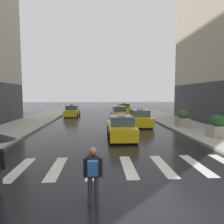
{
  "coord_description": "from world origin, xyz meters",
  "views": [
    {
      "loc": [
        -0.47,
        -5.31,
        3.13
      ],
      "look_at": [
        0.38,
        8.0,
        1.96
      ],
      "focal_mm": 31.56,
      "sensor_mm": 36.0,
      "label": 1
    }
  ],
  "objects_px": {
    "taxi_lead": "(121,128)",
    "taxi_third": "(119,113)",
    "taxi_fourth": "(72,111)",
    "taxi_fifth": "(124,109)",
    "taxi_second": "(140,119)",
    "planter_mid_block": "(183,119)",
    "planter_near_corner": "(217,127)",
    "pedestrian_with_backpack": "(93,171)"
  },
  "relations": [
    {
      "from": "taxi_lead",
      "to": "taxi_third",
      "type": "height_order",
      "value": "same"
    },
    {
      "from": "taxi_fourth",
      "to": "taxi_fifth",
      "type": "height_order",
      "value": "same"
    },
    {
      "from": "taxi_second",
      "to": "taxi_fourth",
      "type": "distance_m",
      "value": 12.26
    },
    {
      "from": "taxi_lead",
      "to": "taxi_fifth",
      "type": "bearing_deg",
      "value": 82.24
    },
    {
      "from": "planter_mid_block",
      "to": "planter_near_corner",
      "type": "bearing_deg",
      "value": -83.41
    },
    {
      "from": "taxi_lead",
      "to": "pedestrian_with_backpack",
      "type": "xyz_separation_m",
      "value": [
        -1.75,
        -8.66,
        0.25
      ]
    },
    {
      "from": "planter_near_corner",
      "to": "planter_mid_block",
      "type": "distance_m",
      "value": 4.63
    },
    {
      "from": "taxi_fourth",
      "to": "planter_near_corner",
      "type": "distance_m",
      "value": 19.84
    },
    {
      "from": "taxi_lead",
      "to": "taxi_fourth",
      "type": "bearing_deg",
      "value": 110.49
    },
    {
      "from": "taxi_third",
      "to": "pedestrian_with_backpack",
      "type": "relative_size",
      "value": 2.77
    },
    {
      "from": "taxi_lead",
      "to": "planter_near_corner",
      "type": "xyz_separation_m",
      "value": [
        6.78,
        -0.8,
        0.15
      ]
    },
    {
      "from": "taxi_fourth",
      "to": "planter_near_corner",
      "type": "xyz_separation_m",
      "value": [
        12.3,
        -15.57,
        0.15
      ]
    },
    {
      "from": "taxi_fourth",
      "to": "planter_mid_block",
      "type": "bearing_deg",
      "value": -43.0
    },
    {
      "from": "taxi_second",
      "to": "taxi_fourth",
      "type": "bearing_deg",
      "value": 130.87
    },
    {
      "from": "planter_near_corner",
      "to": "pedestrian_with_backpack",
      "type": "bearing_deg",
      "value": -137.33
    },
    {
      "from": "taxi_fourth",
      "to": "pedestrian_with_backpack",
      "type": "distance_m",
      "value": 23.74
    },
    {
      "from": "pedestrian_with_backpack",
      "to": "taxi_fifth",
      "type": "bearing_deg",
      "value": 81.11
    },
    {
      "from": "taxi_third",
      "to": "taxi_fifth",
      "type": "distance_m",
      "value": 8.2
    },
    {
      "from": "pedestrian_with_backpack",
      "to": "planter_mid_block",
      "type": "height_order",
      "value": "planter_mid_block"
    },
    {
      "from": "taxi_lead",
      "to": "taxi_third",
      "type": "bearing_deg",
      "value": 85.11
    },
    {
      "from": "taxi_fifth",
      "to": "planter_near_corner",
      "type": "bearing_deg",
      "value": -78.82
    },
    {
      "from": "taxi_lead",
      "to": "pedestrian_with_backpack",
      "type": "bearing_deg",
      "value": -101.44
    },
    {
      "from": "taxi_second",
      "to": "taxi_fifth",
      "type": "bearing_deg",
      "value": 89.2
    },
    {
      "from": "taxi_second",
      "to": "taxi_lead",
      "type": "bearing_deg",
      "value": -114.48
    },
    {
      "from": "taxi_lead",
      "to": "taxi_fourth",
      "type": "distance_m",
      "value": 15.77
    },
    {
      "from": "taxi_lead",
      "to": "taxi_second",
      "type": "bearing_deg",
      "value": 65.52
    },
    {
      "from": "taxi_lead",
      "to": "planter_near_corner",
      "type": "height_order",
      "value": "taxi_lead"
    },
    {
      "from": "taxi_second",
      "to": "pedestrian_with_backpack",
      "type": "distance_m",
      "value": 14.79
    },
    {
      "from": "planter_near_corner",
      "to": "taxi_lead",
      "type": "bearing_deg",
      "value": 173.26
    },
    {
      "from": "taxi_lead",
      "to": "taxi_fifth",
      "type": "relative_size",
      "value": 0.99
    },
    {
      "from": "taxi_second",
      "to": "planter_near_corner",
      "type": "xyz_separation_m",
      "value": [
        4.28,
        -6.3,
        0.15
      ]
    },
    {
      "from": "taxi_fifth",
      "to": "planter_mid_block",
      "type": "bearing_deg",
      "value": -77.53
    },
    {
      "from": "taxi_second",
      "to": "planter_mid_block",
      "type": "xyz_separation_m",
      "value": [
        3.74,
        -1.7,
        0.15
      ]
    },
    {
      "from": "pedestrian_with_backpack",
      "to": "planter_near_corner",
      "type": "distance_m",
      "value": 11.6
    },
    {
      "from": "taxi_second",
      "to": "taxi_third",
      "type": "distance_m",
      "value": 6.48
    },
    {
      "from": "taxi_lead",
      "to": "taxi_third",
      "type": "distance_m",
      "value": 11.85
    },
    {
      "from": "pedestrian_with_backpack",
      "to": "planter_mid_block",
      "type": "bearing_deg",
      "value": 57.3
    },
    {
      "from": "taxi_second",
      "to": "taxi_third",
      "type": "bearing_deg",
      "value": 103.31
    },
    {
      "from": "taxi_fifth",
      "to": "taxi_second",
      "type": "bearing_deg",
      "value": -90.8
    },
    {
      "from": "planter_near_corner",
      "to": "taxi_fifth",
      "type": "bearing_deg",
      "value": 101.18
    },
    {
      "from": "taxi_third",
      "to": "taxi_fifth",
      "type": "bearing_deg",
      "value": 78.08
    },
    {
      "from": "taxi_second",
      "to": "planter_mid_block",
      "type": "relative_size",
      "value": 2.85
    }
  ]
}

